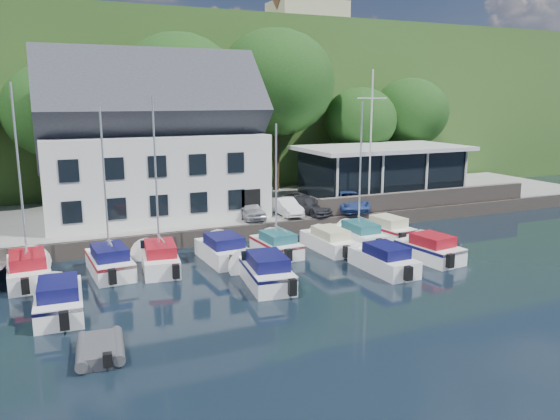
% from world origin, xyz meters
% --- Properties ---
extents(ground, '(180.00, 180.00, 0.00)m').
position_xyz_m(ground, '(0.00, 0.00, 0.00)').
color(ground, black).
rests_on(ground, ground).
extents(quay, '(60.00, 13.00, 1.00)m').
position_xyz_m(quay, '(0.00, 17.50, 0.50)').
color(quay, gray).
rests_on(quay, ground).
extents(quay_face, '(60.00, 0.30, 1.00)m').
position_xyz_m(quay_face, '(0.00, 11.00, 0.50)').
color(quay_face, '#63574F').
rests_on(quay_face, ground).
extents(hillside, '(160.00, 75.00, 16.00)m').
position_xyz_m(hillside, '(0.00, 62.00, 8.00)').
color(hillside, '#2B4A1B').
rests_on(hillside, ground).
extents(field_patch, '(50.00, 30.00, 0.30)m').
position_xyz_m(field_patch, '(8.00, 70.00, 16.15)').
color(field_patch, '#596532').
rests_on(field_patch, hillside).
extents(farmhouse, '(10.40, 7.00, 8.20)m').
position_xyz_m(farmhouse, '(22.00, 52.00, 20.10)').
color(farmhouse, '#C2B495').
rests_on(farmhouse, hillside).
extents(harbor_building, '(14.40, 8.20, 8.70)m').
position_xyz_m(harbor_building, '(-7.00, 16.50, 5.35)').
color(harbor_building, silver).
rests_on(harbor_building, quay).
extents(club_pavilion, '(13.20, 7.20, 4.10)m').
position_xyz_m(club_pavilion, '(11.00, 16.00, 3.05)').
color(club_pavilion, black).
rests_on(club_pavilion, quay).
extents(seawall, '(18.00, 0.50, 1.20)m').
position_xyz_m(seawall, '(12.00, 11.40, 1.60)').
color(seawall, '#63574F').
rests_on(seawall, quay).
extents(car_silver, '(1.59, 3.66, 1.23)m').
position_xyz_m(car_silver, '(-1.48, 12.89, 1.61)').
color(car_silver, silver).
rests_on(car_silver, quay).
extents(car_white, '(1.24, 3.53, 1.16)m').
position_xyz_m(car_white, '(1.17, 12.81, 1.58)').
color(car_white, silver).
rests_on(car_white, quay).
extents(car_dgrey, '(2.55, 4.18, 1.13)m').
position_xyz_m(car_dgrey, '(2.80, 12.65, 1.57)').
color(car_dgrey, '#2D2D32').
rests_on(car_dgrey, quay).
extents(car_blue, '(2.67, 4.43, 1.42)m').
position_xyz_m(car_blue, '(5.91, 12.50, 1.71)').
color(car_blue, navy).
rests_on(car_blue, quay).
extents(flagpole, '(2.35, 0.20, 9.78)m').
position_xyz_m(flagpole, '(7.37, 12.15, 5.89)').
color(flagpole, silver).
rests_on(flagpole, quay).
extents(tree_1, '(7.56, 7.56, 10.33)m').
position_xyz_m(tree_1, '(-12.63, 22.37, 6.16)').
color(tree_1, black).
rests_on(tree_1, quay).
extents(tree_2, '(9.31, 9.31, 12.72)m').
position_xyz_m(tree_2, '(-3.86, 21.53, 7.36)').
color(tree_2, black).
rests_on(tree_2, quay).
extents(tree_3, '(9.92, 9.92, 13.55)m').
position_xyz_m(tree_3, '(4.68, 22.70, 7.78)').
color(tree_3, black).
rests_on(tree_3, quay).
extents(tree_4, '(6.44, 6.44, 8.81)m').
position_xyz_m(tree_4, '(12.50, 21.82, 5.40)').
color(tree_4, black).
rests_on(tree_4, quay).
extents(tree_5, '(7.09, 7.09, 9.69)m').
position_xyz_m(tree_5, '(18.11, 22.15, 5.85)').
color(tree_5, black).
rests_on(tree_5, quay).
extents(boat_r1_0, '(2.34, 6.45, 9.20)m').
position_xyz_m(boat_r1_0, '(-14.87, 7.91, 4.60)').
color(boat_r1_0, white).
rests_on(boat_r1_0, ground).
extents(boat_r1_1, '(2.40, 6.11, 9.28)m').
position_xyz_m(boat_r1_1, '(-11.08, 7.55, 4.64)').
color(boat_r1_1, white).
rests_on(boat_r1_1, ground).
extents(boat_r1_2, '(2.69, 6.62, 8.96)m').
position_xyz_m(boat_r1_2, '(-8.57, 7.37, 4.48)').
color(boat_r1_2, white).
rests_on(boat_r1_2, ground).
extents(boat_r1_3, '(2.48, 5.91, 1.51)m').
position_xyz_m(boat_r1_3, '(-5.08, 7.42, 0.76)').
color(boat_r1_3, white).
rests_on(boat_r1_3, ground).
extents(boat_r1_4, '(2.29, 5.34, 8.32)m').
position_xyz_m(boat_r1_4, '(-1.87, 7.39, 4.16)').
color(boat_r1_4, white).
rests_on(boat_r1_4, ground).
extents(boat_r1_5, '(2.06, 6.13, 1.37)m').
position_xyz_m(boat_r1_5, '(1.32, 7.03, 0.69)').
color(boat_r1_5, white).
rests_on(boat_r1_5, ground).
extents(boat_r1_6, '(1.88, 6.15, 8.35)m').
position_xyz_m(boat_r1_6, '(3.77, 7.64, 4.18)').
color(boat_r1_6, white).
rests_on(boat_r1_6, ground).
extents(boat_r1_7, '(2.59, 5.82, 1.49)m').
position_xyz_m(boat_r1_7, '(5.96, 7.86, 0.74)').
color(boat_r1_7, white).
rests_on(boat_r1_7, ground).
extents(boat_r2_0, '(2.29, 6.20, 1.49)m').
position_xyz_m(boat_r2_0, '(-13.65, 2.97, 0.75)').
color(boat_r2_0, white).
rests_on(boat_r2_0, ground).
extents(boat_r2_2, '(2.80, 6.66, 1.55)m').
position_xyz_m(boat_r2_2, '(-4.35, 2.94, 0.78)').
color(boat_r2_2, white).
rests_on(boat_r2_2, ground).
extents(boat_r2_3, '(2.17, 5.98, 1.45)m').
position_xyz_m(boat_r2_3, '(2.04, 2.38, 0.73)').
color(boat_r2_3, white).
rests_on(boat_r2_3, ground).
extents(boat_r2_4, '(2.81, 5.61, 1.50)m').
position_xyz_m(boat_r2_4, '(5.47, 2.95, 0.75)').
color(boat_r2_4, white).
rests_on(boat_r2_4, ground).
extents(dinghy_1, '(1.90, 2.90, 0.65)m').
position_xyz_m(dinghy_1, '(-12.49, -1.72, 0.32)').
color(dinghy_1, '#3A3B40').
rests_on(dinghy_1, ground).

